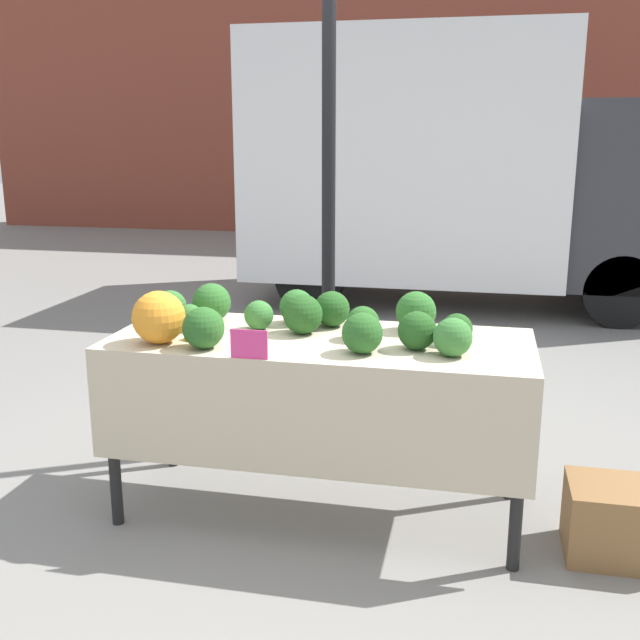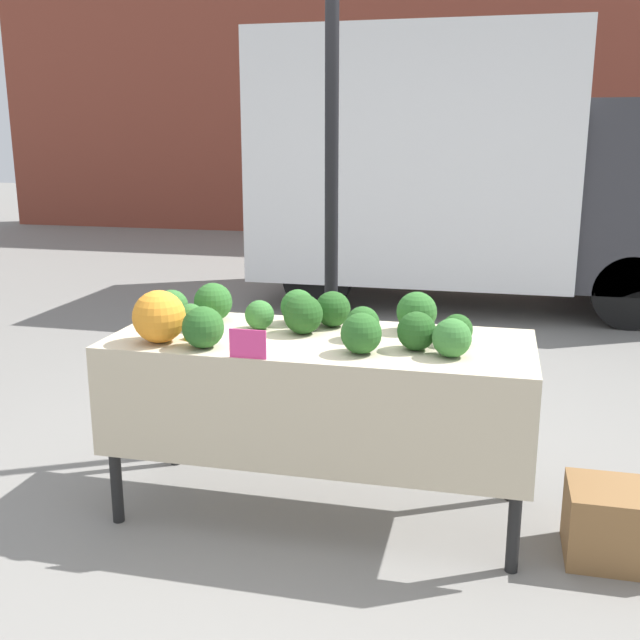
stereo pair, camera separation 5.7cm
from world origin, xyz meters
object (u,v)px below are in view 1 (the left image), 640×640
at_px(price_sign, 249,344).
at_px(produce_crate, 620,521).
at_px(parked_truck, 452,166).
at_px(orange_cauliflower, 159,317).

xyz_separation_m(price_sign, produce_crate, (1.45, 0.24, -0.71)).
height_order(parked_truck, price_sign, parked_truck).
relative_size(parked_truck, produce_crate, 9.92).
bearing_deg(price_sign, parked_truck, 83.79).
relative_size(parked_truck, orange_cauliflower, 18.81).
relative_size(orange_cauliflower, produce_crate, 0.53).
relative_size(parked_truck, price_sign, 27.84).
xyz_separation_m(orange_cauliflower, produce_crate, (1.88, 0.10, -0.76)).
xyz_separation_m(parked_truck, produce_crate, (0.92, -4.65, -1.19)).
height_order(parked_truck, produce_crate, parked_truck).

